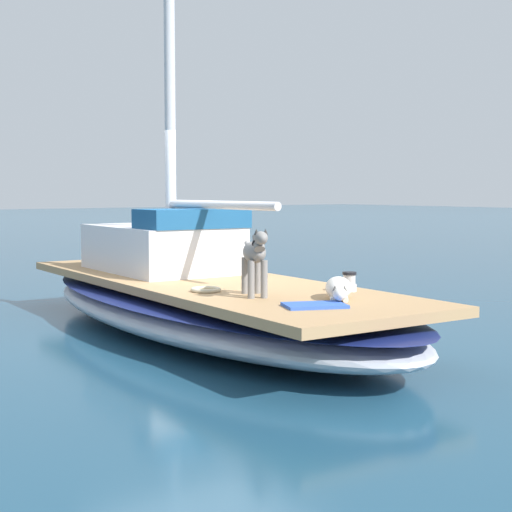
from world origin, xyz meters
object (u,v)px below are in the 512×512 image
object	(u,v)px
dog_grey	(255,255)
coiled_rope	(206,290)
deck_winch	(349,282)
sailboat_main	(206,306)
dog_white	(339,289)
deck_towel	(315,305)

from	to	relation	value
dog_grey	coiled_rope	xyz separation A→B (m)	(-0.19, 0.61, -0.40)
deck_winch	dog_grey	bearing A→B (deg)	163.50
sailboat_main	deck_winch	size ratio (longest dim) A/B	35.23
dog_white	dog_grey	bearing A→B (deg)	128.09
dog_white	deck_winch	world-z (taller)	dog_white
deck_towel	dog_white	bearing A→B (deg)	23.55
coiled_rope	deck_towel	bearing A→B (deg)	-82.54
sailboat_main	deck_towel	size ratio (longest dim) A/B	13.21
sailboat_main	deck_winch	world-z (taller)	deck_winch
deck_winch	deck_towel	distance (m)	1.18
sailboat_main	coiled_rope	bearing A→B (deg)	-123.71
deck_winch	coiled_rope	bearing A→B (deg)	142.99
sailboat_main	dog_white	size ratio (longest dim) A/B	9.67
coiled_rope	deck_towel	world-z (taller)	coiled_rope
sailboat_main	coiled_rope	distance (m)	1.19
coiled_rope	deck_towel	distance (m)	1.52
dog_grey	dog_white	xyz separation A→B (m)	(0.52, -0.67, -0.32)
dog_grey	deck_towel	size ratio (longest dim) A/B	1.56
dog_grey	deck_winch	bearing A→B (deg)	-16.50
dog_grey	dog_white	distance (m)	0.91
dog_grey	deck_towel	bearing A→B (deg)	-89.50
dog_white	deck_towel	size ratio (longest dim) A/B	1.37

